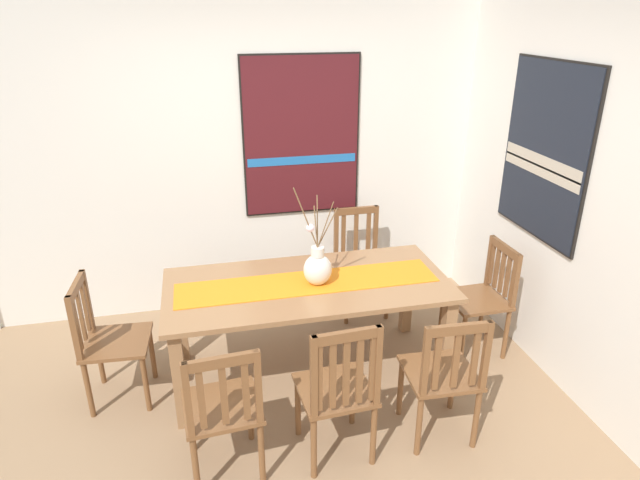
% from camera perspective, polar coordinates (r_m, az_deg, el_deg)
% --- Properties ---
extents(ground_plane, '(6.40, 6.40, 0.03)m').
position_cam_1_polar(ground_plane, '(3.70, -0.60, -19.54)').
color(ground_plane, '#8E7051').
extents(wall_back, '(6.40, 0.12, 2.70)m').
position_cam_1_polar(wall_back, '(4.70, -5.59, 8.93)').
color(wall_back, silver).
rests_on(wall_back, ground_plane).
extents(wall_side, '(0.12, 6.40, 2.70)m').
position_cam_1_polar(wall_side, '(3.78, 28.04, 2.73)').
color(wall_side, silver).
rests_on(wall_side, ground_plane).
extents(dining_table, '(1.96, 0.91, 0.74)m').
position_cam_1_polar(dining_table, '(3.84, -1.28, -5.82)').
color(dining_table, '#8E6642').
rests_on(dining_table, ground_plane).
extents(table_runner, '(1.81, 0.36, 0.01)m').
position_cam_1_polar(table_runner, '(3.79, -1.29, -4.47)').
color(table_runner, orange).
rests_on(table_runner, dining_table).
extents(centerpiece_vase, '(0.30, 0.19, 0.72)m').
position_cam_1_polar(centerpiece_vase, '(3.71, -0.26, -2.83)').
color(centerpiece_vase, silver).
rests_on(centerpiece_vase, dining_table).
extents(chair_0, '(0.42, 0.42, 0.91)m').
position_cam_1_polar(chair_0, '(4.76, 4.17, -2.10)').
color(chair_0, brown).
rests_on(chair_0, ground_plane).
extents(chair_1, '(0.44, 0.44, 0.90)m').
position_cam_1_polar(chair_1, '(3.94, -21.26, -9.63)').
color(chair_1, brown).
rests_on(chair_1, ground_plane).
extents(chair_2, '(0.43, 0.43, 0.87)m').
position_cam_1_polar(chair_2, '(4.37, 16.70, -5.53)').
color(chair_2, brown).
rests_on(chair_2, ground_plane).
extents(chair_3, '(0.45, 0.45, 0.90)m').
position_cam_1_polar(chair_3, '(3.18, -10.11, -16.93)').
color(chair_3, brown).
rests_on(chair_3, ground_plane).
extents(chair_4, '(0.45, 0.45, 0.96)m').
position_cam_1_polar(chair_4, '(3.22, 1.94, -15.25)').
color(chair_4, brown).
rests_on(chair_4, ground_plane).
extents(chair_5, '(0.44, 0.44, 0.90)m').
position_cam_1_polar(chair_5, '(3.45, 12.77, -13.51)').
color(chair_5, brown).
rests_on(chair_5, ground_plane).
extents(painting_on_back_wall, '(0.99, 0.05, 1.33)m').
position_cam_1_polar(painting_on_back_wall, '(4.65, -1.95, 10.73)').
color(painting_on_back_wall, black).
extents(painting_on_side_wall, '(0.05, 0.94, 1.23)m').
position_cam_1_polar(painting_on_side_wall, '(4.16, 22.47, 8.51)').
color(painting_on_side_wall, black).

